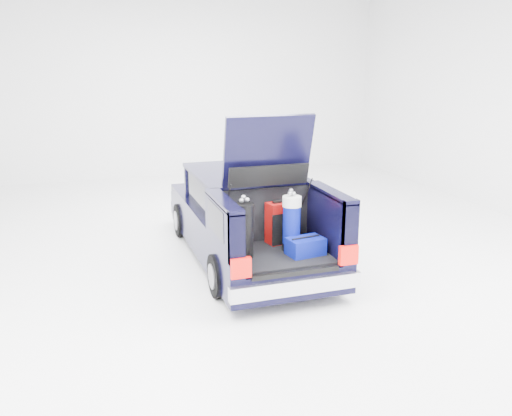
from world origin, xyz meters
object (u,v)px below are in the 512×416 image
object	(u,v)px
car	(245,217)
blue_golf_bag	(292,223)
red_suitcase	(280,223)
black_golf_bag	(245,231)
blue_duffel	(306,246)

from	to	relation	value
car	blue_golf_bag	world-z (taller)	car
red_suitcase	blue_golf_bag	bearing A→B (deg)	-93.43
black_golf_bag	blue_duffel	xyz separation A→B (m)	(0.84, -0.12, -0.27)
car	red_suitcase	xyz separation A→B (m)	(0.18, -1.19, 0.23)
blue_duffel	red_suitcase	bearing A→B (deg)	97.12
car	blue_golf_bag	size ratio (longest dim) A/B	5.29
car	red_suitcase	distance (m)	1.23
black_golf_bag	red_suitcase	bearing A→B (deg)	37.61
red_suitcase	blue_golf_bag	size ratio (longest dim) A/B	0.73
car	blue_duffel	world-z (taller)	car
blue_golf_bag	blue_duffel	size ratio (longest dim) A/B	1.65
red_suitcase	blue_duffel	xyz separation A→B (m)	(0.15, -0.57, -0.18)
car	red_suitcase	size ratio (longest dim) A/B	7.26
black_golf_bag	blue_golf_bag	size ratio (longest dim) A/B	0.98
blue_golf_bag	blue_duffel	world-z (taller)	blue_golf_bag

